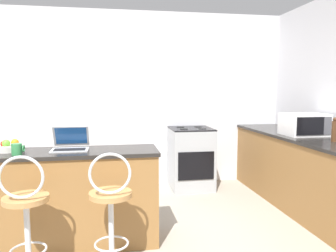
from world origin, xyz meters
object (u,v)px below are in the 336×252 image
object	(u,v)px
stove_range	(191,158)
fruit_bowl	(9,147)
bar_stool_near	(26,222)
microwave	(304,124)
laptop	(70,144)
bar_stool_far	(111,216)
pepper_mill	(334,130)
mug_green	(17,149)

from	to	relation	value
stove_range	fruit_bowl	xyz separation A→B (m)	(-2.06, -1.46, 0.48)
bar_stool_near	microwave	xyz separation A→B (m)	(2.97, 1.11, 0.57)
stove_range	laptop	bearing A→B (deg)	-136.09
laptop	fruit_bowl	distance (m)	0.54
microwave	bar_stool_far	bearing A→B (deg)	-154.59
stove_range	pepper_mill	distance (m)	1.99
bar_stool_near	fruit_bowl	distance (m)	0.82
bar_stool_near	pepper_mill	distance (m)	3.10
mug_green	bar_stool_far	bearing A→B (deg)	-27.47
laptop	microwave	distance (m)	2.76
laptop	pepper_mill	world-z (taller)	pepper_mill
bar_stool_far	mug_green	distance (m)	1.01
microwave	laptop	bearing A→B (deg)	-169.36
pepper_mill	mug_green	world-z (taller)	pepper_mill
bar_stool_near	microwave	distance (m)	3.23
pepper_mill	laptop	bearing A→B (deg)	179.61
bar_stool_near	stove_range	xyz separation A→B (m)	(1.79, 2.07, -0.01)
microwave	mug_green	world-z (taller)	microwave
microwave	pepper_mill	world-z (taller)	microwave
bar_stool_near	fruit_bowl	bearing A→B (deg)	114.18
laptop	fruit_bowl	bearing A→B (deg)	179.86
laptop	bar_stool_far	bearing A→B (deg)	-58.80
bar_stool_near	fruit_bowl	size ratio (longest dim) A/B	3.81
laptop	stove_range	distance (m)	2.17
bar_stool_far	pepper_mill	xyz separation A→B (m)	(2.36, 0.58, 0.56)
laptop	stove_range	size ratio (longest dim) A/B	0.37
stove_range	mug_green	world-z (taller)	mug_green
bar_stool_far	stove_range	distance (m)	2.37
microwave	fruit_bowl	xyz separation A→B (m)	(-3.25, -0.51, -0.10)
bar_stool_far	microwave	xyz separation A→B (m)	(2.34, 1.11, 0.57)
mug_green	stove_range	bearing A→B (deg)	40.57
bar_stool_near	stove_range	distance (m)	2.73
laptop	fruit_bowl	world-z (taller)	laptop
microwave	stove_range	bearing A→B (deg)	141.24
stove_range	fruit_bowl	size ratio (longest dim) A/B	3.50
fruit_bowl	pepper_mill	bearing A→B (deg)	-0.35
microwave	mug_green	xyz separation A→B (m)	(-3.12, -0.70, -0.08)
bar_stool_far	stove_range	xyz separation A→B (m)	(1.15, 2.07, -0.01)
pepper_mill	microwave	bearing A→B (deg)	92.18
stove_range	pepper_mill	world-z (taller)	pepper_mill
mug_green	fruit_bowl	bearing A→B (deg)	121.47
stove_range	pepper_mill	size ratio (longest dim) A/B	3.44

